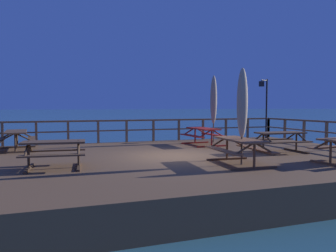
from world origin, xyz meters
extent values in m
plane|color=#2D5B6B|center=(0.00, 0.00, 0.00)|extent=(600.00, 600.00, 0.00)
cube|color=brown|center=(0.00, 0.00, 0.43)|extent=(15.22, 10.10, 0.87)
cube|color=brown|center=(0.00, 4.90, 1.92)|extent=(14.92, 0.09, 0.08)
cube|color=brown|center=(0.00, 4.90, 1.44)|extent=(14.92, 0.07, 0.06)
cube|color=brown|center=(-6.10, 4.90, 1.39)|extent=(0.10, 0.10, 1.05)
cube|color=brown|center=(-4.75, 4.90, 1.39)|extent=(0.10, 0.10, 1.05)
cube|color=brown|center=(-3.39, 4.90, 1.39)|extent=(0.10, 0.10, 1.05)
cube|color=brown|center=(-2.03, 4.90, 1.39)|extent=(0.10, 0.10, 1.05)
cube|color=brown|center=(-0.68, 4.90, 1.39)|extent=(0.10, 0.10, 1.05)
cube|color=brown|center=(0.68, 4.90, 1.39)|extent=(0.10, 0.10, 1.05)
cube|color=brown|center=(2.03, 4.90, 1.39)|extent=(0.10, 0.10, 1.05)
cube|color=brown|center=(3.39, 4.90, 1.39)|extent=(0.10, 0.10, 1.05)
cube|color=brown|center=(4.75, 4.90, 1.39)|extent=(0.10, 0.10, 1.05)
cube|color=brown|center=(6.10, 4.90, 1.39)|extent=(0.10, 0.10, 1.05)
cube|color=brown|center=(7.46, 4.90, 1.39)|extent=(0.10, 0.10, 1.05)
cube|color=brown|center=(7.46, 0.70, 1.39)|extent=(0.10, 0.10, 1.05)
cube|color=brown|center=(7.46, 2.10, 1.39)|extent=(0.10, 0.10, 1.05)
cube|color=brown|center=(7.46, 3.50, 1.39)|extent=(0.10, 0.10, 1.05)
cube|color=brown|center=(7.46, 4.90, 1.39)|extent=(0.10, 0.10, 1.05)
cube|color=brown|center=(1.21, -2.27, 1.61)|extent=(0.89, 2.10, 0.05)
cube|color=brown|center=(1.77, -2.30, 1.31)|extent=(0.41, 2.07, 0.04)
cube|color=brown|center=(0.65, -2.23, 1.31)|extent=(0.41, 2.07, 0.04)
cube|color=brown|center=(1.15, -3.11, 0.90)|extent=(1.40, 0.17, 0.06)
cylinder|color=brown|center=(1.15, -3.11, 1.24)|extent=(0.07, 0.07, 0.74)
cylinder|color=brown|center=(1.43, -3.13, 1.46)|extent=(0.63, 0.10, 0.37)
cylinder|color=brown|center=(0.88, -3.09, 1.46)|extent=(0.63, 0.10, 0.37)
cube|color=brown|center=(1.26, -1.42, 0.90)|extent=(1.40, 0.17, 0.06)
cylinder|color=brown|center=(1.26, -1.42, 1.24)|extent=(0.07, 0.07, 0.74)
cylinder|color=brown|center=(1.54, -1.44, 1.46)|extent=(0.63, 0.10, 0.37)
cylinder|color=brown|center=(0.98, -1.40, 1.46)|extent=(0.63, 0.10, 0.37)
cube|color=brown|center=(4.31, -2.66, 1.31)|extent=(1.81, 0.45, 0.04)
cube|color=brown|center=(3.65, -3.29, 0.90)|extent=(0.22, 1.40, 0.06)
cylinder|color=brown|center=(3.65, -3.29, 1.24)|extent=(0.07, 0.07, 0.74)
cylinder|color=brown|center=(3.62, -3.01, 1.46)|extent=(0.12, 0.63, 0.37)
cube|color=brown|center=(4.02, -0.54, 1.61)|extent=(1.84, 0.84, 0.05)
cube|color=brown|center=(3.99, -1.10, 1.31)|extent=(1.82, 0.36, 0.04)
cube|color=brown|center=(4.04, 0.02, 1.31)|extent=(1.82, 0.36, 0.04)
cube|color=#432F1F|center=(3.29, -0.50, 0.90)|extent=(0.15, 1.40, 0.06)
cylinder|color=#432F1F|center=(3.29, -0.50, 1.24)|extent=(0.07, 0.07, 0.74)
cylinder|color=#432F1F|center=(3.28, -0.78, 1.46)|extent=(0.09, 0.63, 0.37)
cylinder|color=#432F1F|center=(3.31, -0.22, 1.46)|extent=(0.09, 0.63, 0.37)
cube|color=#432F1F|center=(4.74, -0.57, 0.90)|extent=(0.15, 1.40, 0.06)
cylinder|color=#432F1F|center=(4.74, -0.57, 1.24)|extent=(0.07, 0.07, 0.74)
cylinder|color=#432F1F|center=(4.72, -0.85, 1.46)|extent=(0.09, 0.63, 0.37)
cylinder|color=#432F1F|center=(4.75, -0.29, 1.46)|extent=(0.09, 0.63, 0.37)
cube|color=maroon|center=(2.29, 2.57, 1.61)|extent=(0.88, 1.93, 0.05)
cube|color=maroon|center=(2.85, 2.60, 1.31)|extent=(0.40, 1.90, 0.04)
cube|color=maroon|center=(1.73, 2.53, 1.31)|extent=(0.40, 1.90, 0.04)
cube|color=maroon|center=(2.34, 1.81, 0.90)|extent=(1.40, 0.17, 0.06)
cylinder|color=maroon|center=(2.34, 1.81, 1.24)|extent=(0.07, 0.07, 0.74)
cylinder|color=maroon|center=(2.62, 1.83, 1.46)|extent=(0.63, 0.10, 0.37)
cylinder|color=maroon|center=(2.06, 1.79, 1.46)|extent=(0.63, 0.10, 0.37)
cube|color=maroon|center=(2.24, 3.33, 0.90)|extent=(1.40, 0.17, 0.06)
cylinder|color=maroon|center=(2.24, 3.33, 1.24)|extent=(0.07, 0.07, 0.74)
cylinder|color=maroon|center=(2.52, 3.34, 1.46)|extent=(0.63, 0.10, 0.37)
cylinder|color=maroon|center=(1.96, 3.31, 1.46)|extent=(0.63, 0.10, 0.37)
cube|color=brown|center=(-5.42, 3.37, 1.61)|extent=(0.87, 2.06, 0.05)
cube|color=brown|center=(-4.86, 3.40, 1.31)|extent=(0.39, 2.03, 0.04)
cube|color=brown|center=(-5.98, 3.34, 1.31)|extent=(0.39, 2.03, 0.04)
cube|color=#432F1F|center=(-5.37, 2.54, 0.90)|extent=(1.40, 0.16, 0.06)
cylinder|color=#432F1F|center=(-5.37, 2.54, 1.24)|extent=(0.07, 0.07, 0.74)
cylinder|color=#432F1F|center=(-5.09, 2.56, 1.46)|extent=(0.63, 0.09, 0.37)
cylinder|color=#432F1F|center=(-5.65, 2.53, 1.46)|extent=(0.63, 0.09, 0.37)
cube|color=#432F1F|center=(-5.46, 4.20, 0.90)|extent=(1.40, 0.16, 0.06)
cylinder|color=#432F1F|center=(-5.46, 4.20, 1.24)|extent=(0.07, 0.07, 0.74)
cylinder|color=#432F1F|center=(-5.18, 4.22, 1.46)|extent=(0.63, 0.09, 0.37)
cylinder|color=#432F1F|center=(-5.74, 4.19, 1.46)|extent=(0.63, 0.09, 0.37)
cube|color=brown|center=(-4.03, -1.15, 1.61)|extent=(1.75, 0.91, 0.05)
cube|color=brown|center=(-4.08, -1.71, 1.31)|extent=(1.70, 0.43, 0.04)
cube|color=brown|center=(-3.98, -0.59, 1.31)|extent=(1.70, 0.43, 0.04)
cube|color=#432F1F|center=(-4.69, -1.09, 0.90)|extent=(0.21, 1.40, 0.06)
cylinder|color=#432F1F|center=(-4.69, -1.09, 1.24)|extent=(0.07, 0.07, 0.74)
cylinder|color=#432F1F|center=(-4.72, -1.37, 1.46)|extent=(0.11, 0.63, 0.37)
cylinder|color=#432F1F|center=(-4.66, -0.81, 1.46)|extent=(0.11, 0.63, 0.37)
cube|color=#432F1F|center=(-3.37, -1.21, 0.90)|extent=(0.21, 1.40, 0.06)
cylinder|color=#432F1F|center=(-3.37, -1.21, 1.24)|extent=(0.07, 0.07, 0.74)
cylinder|color=#432F1F|center=(-3.40, -1.49, 1.46)|extent=(0.11, 0.63, 0.37)
cylinder|color=#432F1F|center=(-3.34, -0.93, 1.46)|extent=(0.11, 0.63, 0.37)
cylinder|color=#4C3828|center=(1.24, -2.33, 2.22)|extent=(0.06, 0.06, 2.71)
ellipsoid|color=tan|center=(1.24, -2.33, 2.70)|extent=(0.32, 0.32, 2.06)
cylinder|color=#71614F|center=(1.24, -2.33, 2.54)|extent=(0.21, 0.21, 0.05)
cone|color=#4C3828|center=(1.24, -2.33, 3.64)|extent=(0.10, 0.10, 0.14)
cylinder|color=#4C3828|center=(3.24, 3.42, 2.38)|extent=(0.06, 0.06, 3.03)
ellipsoid|color=tan|center=(3.24, 3.42, 2.92)|extent=(0.32, 0.32, 2.30)
cylinder|color=#685B4C|center=(3.24, 3.42, 2.75)|extent=(0.21, 0.21, 0.05)
cone|color=#4C3828|center=(3.24, 3.42, 3.97)|extent=(0.10, 0.10, 0.14)
cylinder|color=black|center=(6.91, 4.35, 2.47)|extent=(0.09, 0.09, 3.20)
cylinder|color=black|center=(6.66, 4.23, 3.99)|extent=(0.53, 0.28, 0.06)
cube|color=black|center=(6.41, 4.12, 3.79)|extent=(0.20, 0.20, 0.28)
sphere|color=#F4E08C|center=(6.41, 4.12, 3.79)|extent=(0.14, 0.14, 0.14)
camera|label=1|loc=(-4.04, -10.82, 2.59)|focal=35.38mm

